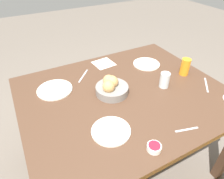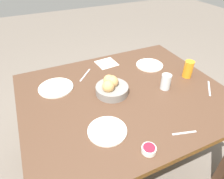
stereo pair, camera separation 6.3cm
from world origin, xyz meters
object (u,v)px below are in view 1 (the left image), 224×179
jam_bowl_berry (154,147)px  knife_silver (206,85)px  plate_near_left (146,64)px  napkin (104,64)px  water_tumbler (165,80)px  juice_glass (185,67)px  plate_far_center (111,131)px  bread_basket (111,87)px  plate_near_right (55,90)px  fork_silver (83,76)px  spoon_coffee (187,130)px

jam_bowl_berry → knife_silver: (-0.67, -0.26, -0.01)m
plate_near_left → knife_silver: (-0.20, 0.44, -0.00)m
plate_near_left → napkin: plate_near_left is taller
water_tumbler → juice_glass: bearing=-167.1°
water_tumbler → knife_silver: bearing=155.1°
plate_far_center → plate_near_left: bearing=-139.9°
bread_basket → plate_near_right: bread_basket is taller
plate_far_center → fork_silver: bearing=-96.9°
plate_near_left → knife_silver: 0.48m
fork_silver → bread_basket: bearing=107.7°
fork_silver → plate_near_left: bearing=171.1°
plate_near_left → jam_bowl_berry: size_ratio=3.02×
jam_bowl_berry → knife_silver: jam_bowl_berry is taller
plate_far_center → jam_bowl_berry: bearing=123.2°
bread_basket → plate_near_right: size_ratio=0.91×
napkin → water_tumbler: bearing=115.0°
plate_near_right → jam_bowl_berry: bearing=112.8°
jam_bowl_berry → spoon_coffee: bearing=-175.6°
plate_far_center → napkin: (-0.29, -0.68, -0.00)m
jam_bowl_berry → juice_glass: bearing=-144.5°
water_tumbler → jam_bowl_berry: size_ratio=1.50×
bread_basket → napkin: size_ratio=1.29×
jam_bowl_berry → knife_silver: size_ratio=0.51×
plate_near_left → napkin: bearing=-30.2°
water_tumbler → jam_bowl_berry: 0.55m
plate_near_left → plate_near_right: size_ratio=0.91×
jam_bowl_berry → bread_basket: bearing=-93.5°
water_tumbler → knife_silver: 0.31m
plate_far_center → juice_glass: 0.80m
knife_silver → spoon_coffee: bearing=29.6°
plate_near_right → water_tumbler: (-0.68, 0.31, 0.05)m
fork_silver → water_tumbler: bearing=138.8°
plate_far_center → spoon_coffee: (-0.37, 0.18, -0.00)m
plate_near_left → juice_glass: juice_glass is taller
juice_glass → fork_silver: size_ratio=0.91×
juice_glass → fork_silver: juice_glass is taller
spoon_coffee → napkin: napkin is taller
plate_near_right → water_tumbler: water_tumbler is taller
water_tumbler → plate_near_right: bearing=-24.7°
juice_glass → fork_silver: 0.77m
water_tumbler → jam_bowl_berry: water_tumbler is taller
water_tumbler → napkin: water_tumbler is taller
juice_glass → jam_bowl_berry: size_ratio=1.79×
fork_silver → spoon_coffee: 0.82m
jam_bowl_berry → spoon_coffee: jam_bowl_berry is taller
plate_far_center → knife_silver: size_ratio=1.52×
juice_glass → knife_silver: 0.20m
juice_glass → napkin: juice_glass is taller
plate_near_left → spoon_coffee: (0.23, 0.68, -0.00)m
bread_basket → napkin: 0.40m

